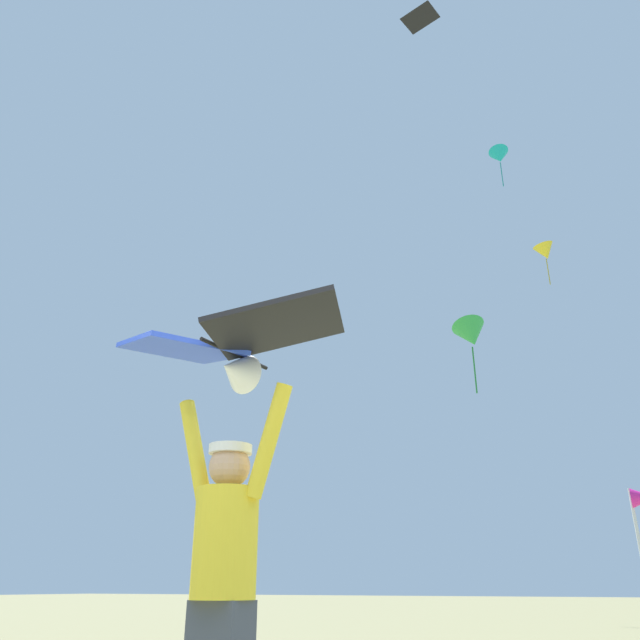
{
  "coord_description": "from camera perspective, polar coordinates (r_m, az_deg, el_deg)",
  "views": [
    {
      "loc": [
        1.79,
        -2.58,
        0.89
      ],
      "look_at": [
        -0.22,
        1.52,
        2.81
      ],
      "focal_mm": 35.57,
      "sensor_mm": 36.0,
      "label": 1
    }
  ],
  "objects": [
    {
      "name": "distant_kite_teal_high_right",
      "position": [
        22.55,
        15.84,
        13.97
      ],
      "size": [
        0.94,
        0.98,
        1.51
      ],
      "color": "#19B2AD"
    },
    {
      "name": "held_stunt_kite",
      "position": [
        3.76,
        -8.17,
        -2.49
      ],
      "size": [
        1.62,
        0.92,
        0.39
      ],
      "color": "black"
    },
    {
      "name": "kite_flyer_person",
      "position": [
        3.58,
        -8.66,
        -21.74
      ],
      "size": [
        0.81,
        0.37,
        1.92
      ],
      "color": "#424751",
      "rests_on": "ground"
    },
    {
      "name": "distant_kite_black_far_center",
      "position": [
        17.46,
        8.94,
        25.36
      ],
      "size": [
        1.09,
        1.08,
        0.31
      ],
      "color": "black"
    },
    {
      "name": "distant_kite_green_overhead_distant",
      "position": [
        22.07,
        13.45,
        -1.34
      ],
      "size": [
        1.37,
        1.44,
        2.72
      ],
      "color": "green"
    },
    {
      "name": "distant_kite_yellow_high_left",
      "position": [
        35.33,
        19.6,
        5.78
      ],
      "size": [
        1.21,
        1.18,
        2.46
      ],
      "color": "yellow"
    }
  ]
}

